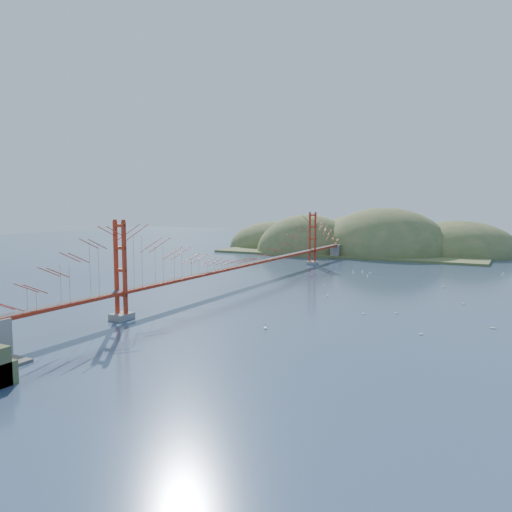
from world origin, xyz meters
The scene contains 17 objects.
ground centered at (0.00, 0.00, 0.00)m, with size 320.00×320.00×0.00m, color navy.
bridge centered at (0.00, 0.18, 7.01)m, with size 2.20×94.40×12.00m.
far_headlands centered at (2.21, 68.52, 0.00)m, with size 84.00×58.00×25.00m.
sailboat_3 centered at (15.24, 22.24, 0.15)m, with size 0.62×0.62×0.67m.
sailboat_1 centered at (16.09, 17.27, 0.15)m, with size 0.57×0.59×0.66m.
sailboat_0 centered at (12.37, 4.04, 0.13)m, with size 0.45×0.49×0.56m.
sailboat_4 centered at (30.15, 11.25, 0.15)m, with size 0.67×0.67×0.71m.
sailboat_16 centered at (13.50, 22.97, 0.15)m, with size 0.60×0.60×0.66m.
sailboat_10 centered at (16.90, -26.01, 0.16)m, with size 0.66×0.66×0.73m.
sailboat_13 centered at (32.29, -20.68, 0.14)m, with size 0.55×0.55×0.57m.
sailboat_2 centered at (38.69, -14.37, 0.15)m, with size 0.57×0.47×0.66m.
sailboat_8 centered at (38.18, 32.19, 0.15)m, with size 0.59×0.56×0.66m.
sailboat_12 centered at (12.10, 21.44, 0.16)m, with size 0.66×0.60×0.74m.
sailboat_14 centered at (16.30, -4.93, 0.14)m, with size 0.46×0.52×0.59m.
sailboat_6 centered at (27.78, -11.70, 0.14)m, with size 0.55×0.55×0.58m.
sailboat_extra_0 centered at (24.30, -13.97, 0.13)m, with size 0.39×0.48×0.56m.
sailboat_extra_1 centered at (34.41, -1.30, 0.13)m, with size 0.53×0.53×0.56m.
Camera 1 is at (41.04, -73.21, 13.50)m, focal length 35.00 mm.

